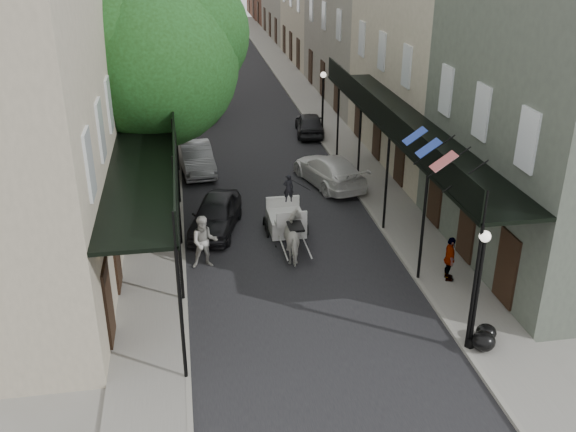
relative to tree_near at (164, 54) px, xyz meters
name	(u,v)px	position (x,y,z in m)	size (l,w,h in m)	color
ground	(316,324)	(4.20, -10.18, -6.49)	(140.00, 140.00, 0.00)	gray
road	(246,132)	(4.20, 9.82, -6.48)	(8.00, 90.00, 0.01)	black
sidewalk_left	(160,136)	(-0.80, 9.82, -6.43)	(2.20, 90.00, 0.12)	gray
sidewalk_right	(330,127)	(9.20, 9.82, -6.43)	(2.20, 90.00, 0.12)	gray
building_row_left	(101,20)	(-4.40, 19.82, -1.24)	(5.00, 80.00, 10.50)	#BBAE95
building_row_right	(349,14)	(12.80, 19.82, -1.24)	(5.00, 80.00, 10.50)	gray
gallery_left	(152,137)	(-0.59, -3.20, -2.44)	(2.20, 18.05, 4.88)	black
gallery_right	(401,125)	(8.99, -3.20, -2.44)	(2.20, 18.05, 4.88)	black
tree_near	(164,54)	(0.00, 0.00, 0.00)	(7.31, 6.80, 9.63)	#382619
tree_far	(166,21)	(-0.05, 14.00, -0.65)	(6.45, 6.00, 8.61)	#382619
lamppost_right_near	(477,289)	(8.30, -12.18, -4.44)	(0.32, 0.32, 3.71)	black
lamppost_left	(175,197)	(0.10, -4.18, -4.44)	(0.32, 0.32, 3.71)	black
lamppost_right_far	(323,104)	(8.30, 7.82, -4.44)	(0.32, 0.32, 3.71)	black
horse	(296,238)	(4.35, -5.80, -5.69)	(0.86, 1.89, 1.60)	beige
carriage	(285,205)	(4.33, -3.30, -5.45)	(1.68, 2.37, 2.68)	black
pedestrian_walking	(204,242)	(1.03, -5.96, -5.50)	(0.96, 0.74, 1.97)	#B3B1A9
pedestrian_sidewalk_left	(149,113)	(-1.40, 11.18, -5.42)	(1.22, 0.70, 1.89)	gray
pedestrian_sidewalk_right	(450,259)	(9.15, -8.46, -5.57)	(0.93, 0.39, 1.59)	gray
car_left_near	(216,214)	(1.60, -3.04, -5.79)	(1.64, 4.08, 1.39)	black
car_left_mid	(196,158)	(1.09, 3.82, -5.79)	(1.47, 4.21, 1.39)	gray
car_left_far	(199,106)	(1.60, 13.82, -5.83)	(2.19, 4.74, 1.32)	black
car_right_near	(329,170)	(7.15, 1.06, -5.79)	(1.95, 4.81, 1.39)	silver
car_right_far	(310,124)	(7.77, 8.82, -5.84)	(1.53, 3.81, 1.30)	black
trash_bags	(484,338)	(8.72, -12.20, -6.10)	(0.94, 1.09, 0.58)	black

